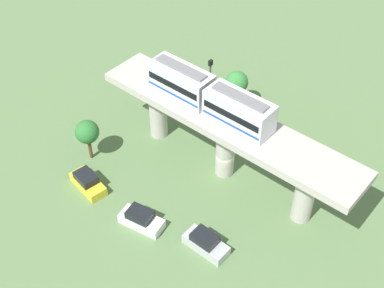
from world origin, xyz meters
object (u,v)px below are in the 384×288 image
parked_car_silver (206,243)px  parked_car_yellow (88,182)px  tree_near_viaduct (237,83)px  parked_car_white (141,219)px  train (209,96)px  signal_post (210,96)px  tree_mid_lot (87,132)px

parked_car_silver → parked_car_yellow: bearing=98.0°
parked_car_yellow → tree_near_viaduct: 19.98m
parked_car_white → tree_near_viaduct: size_ratio=0.87×
train → tree_near_viaduct: 10.61m
parked_car_white → train: bearing=-8.1°
train → parked_car_white: train is taller
tree_near_viaduct → parked_car_silver: bearing=-150.8°
tree_near_viaduct → signal_post: signal_post is taller
train → parked_car_silver: 13.59m
tree_mid_lot → parked_car_yellow: bearing=-136.0°
parked_car_silver → parked_car_white: same height
signal_post → parked_car_yellow: bearing=163.1°
parked_car_silver → signal_post: signal_post is taller
parked_car_yellow → tree_mid_lot: bearing=53.3°
parked_car_white → parked_car_silver: bearing=-84.9°
parked_car_silver → parked_car_white: size_ratio=0.94×
parked_car_silver → signal_post: (12.02, 9.35, 4.70)m
tree_near_viaduct → signal_post: size_ratio=0.52×
parked_car_white → signal_post: 14.92m
parked_car_yellow → parked_car_silver: (1.88, -13.57, 0.00)m
tree_near_viaduct → tree_mid_lot: size_ratio=1.07×
parked_car_silver → tree_near_viaduct: tree_near_viaduct is taller
parked_car_white → tree_near_viaduct: bearing=-0.5°
parked_car_silver → tree_mid_lot: size_ratio=0.87×
tree_near_viaduct → tree_mid_lot: tree_near_viaduct is taller
tree_mid_lot → train: bearing=-53.0°
parked_car_yellow → tree_near_viaduct: bearing=-1.7°
tree_near_viaduct → signal_post: 5.73m
parked_car_silver → signal_post: size_ratio=0.43×
signal_post → parked_car_white: bearing=-167.3°
parked_car_yellow → parked_car_white: (0.09, -7.31, 0.00)m
parked_car_yellow → signal_post: (13.90, -4.21, 4.70)m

